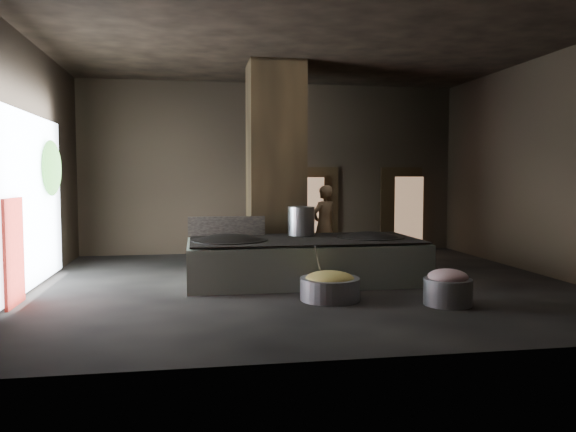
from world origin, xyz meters
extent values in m
cube|color=black|center=(0.00, 0.00, -0.05)|extent=(10.00, 9.00, 0.10)
cube|color=black|center=(0.00, 0.00, 4.55)|extent=(10.00, 9.00, 0.10)
cube|color=black|center=(0.00, 4.55, 2.25)|extent=(10.00, 0.10, 4.50)
cube|color=black|center=(0.00, -4.55, 2.25)|extent=(10.00, 0.10, 4.50)
cube|color=black|center=(-5.05, 0.00, 2.25)|extent=(0.10, 9.00, 4.50)
cube|color=black|center=(5.05, 0.00, 2.25)|extent=(0.10, 9.00, 4.50)
cube|color=black|center=(-0.30, 1.90, 2.25)|extent=(1.20, 1.20, 4.50)
cube|color=silver|center=(0.01, 0.22, 0.39)|extent=(4.48, 2.16, 0.78)
cube|color=black|center=(0.01, 0.22, 0.82)|extent=(4.37, 2.10, 0.03)
ellipsoid|color=black|center=(-1.44, 0.17, 0.75)|extent=(1.41, 1.41, 0.39)
cylinder|color=black|center=(-1.44, 0.17, 0.82)|extent=(1.44, 1.44, 0.05)
ellipsoid|color=black|center=(1.36, 0.27, 0.75)|extent=(1.31, 1.31, 0.37)
cylinder|color=black|center=(1.36, 0.27, 0.82)|extent=(1.34, 1.34, 0.05)
cylinder|color=gray|center=(0.06, 0.77, 1.13)|extent=(0.54, 0.54, 0.58)
cube|color=black|center=(-1.44, 0.97, 1.03)|extent=(1.55, 0.06, 0.39)
imported|color=#9D7750|center=(0.88, 2.20, 0.92)|extent=(0.79, 0.71, 1.83)
cylinder|color=slate|center=(0.11, -1.50, 0.18)|extent=(1.14, 1.14, 0.36)
ellipsoid|color=#839A4A|center=(0.11, -1.50, 0.35)|extent=(0.81, 0.81, 0.25)
cylinder|color=gray|center=(-0.04, -1.35, 0.55)|extent=(0.25, 0.34, 0.70)
cylinder|color=slate|center=(1.87, -2.16, 0.21)|extent=(0.81, 0.81, 0.42)
ellipsoid|color=#AA666F|center=(1.87, -2.16, 0.45)|extent=(0.63, 0.63, 0.24)
cube|color=black|center=(1.20, 4.45, 1.10)|extent=(1.18, 0.08, 2.38)
cube|color=#8C6647|center=(0.95, 4.28, 1.05)|extent=(0.82, 0.04, 1.93)
cube|color=black|center=(3.60, 4.45, 1.10)|extent=(1.18, 0.08, 2.38)
cube|color=#8C6647|center=(3.82, 4.42, 1.05)|extent=(0.83, 0.04, 1.96)
cube|color=white|center=(-4.95, 0.20, 1.60)|extent=(0.04, 4.20, 3.10)
cube|color=maroon|center=(-4.88, -1.10, 0.85)|extent=(0.05, 0.90, 1.70)
ellipsoid|color=#194714|center=(-4.85, 1.30, 2.20)|extent=(0.28, 1.10, 1.10)
camera|label=1|loc=(-2.09, -10.40, 2.03)|focal=35.00mm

